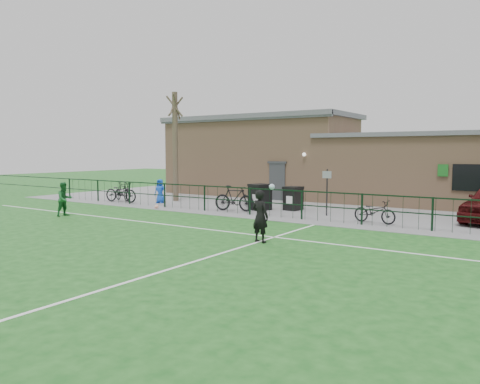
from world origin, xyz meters
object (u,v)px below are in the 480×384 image
Objects in this scene: wheelie_bin_left at (260,198)px; sign_post at (327,192)px; bicycle_c at (121,192)px; bicycle_b at (122,192)px; bare_tree at (175,147)px; spectator_child at (160,191)px; bicycle_d at (234,198)px; wheelie_bin_right at (293,199)px; outfield_player at (65,199)px; bicycle_e at (375,211)px; ball_ground at (157,207)px.

wheelie_bin_left is 0.57× the size of sign_post.
bicycle_b is at bearing 35.81° from bicycle_c.
sign_post is at bearing -5.68° from bare_tree.
bicycle_d is at bearing -19.61° from spectator_child.
spectator_child is at bearing -162.73° from wheelie_bin_right.
sign_post is 9.37m from spectator_child.
spectator_child is (0.05, -1.30, -2.34)m from bare_tree.
bicycle_d is at bearing -93.61° from bicycle_c.
spectator_child is 0.88× the size of outfield_player.
sign_post reaches higher than bicycle_d.
spectator_child is (2.08, 0.85, 0.09)m from bicycle_c.
sign_post is 1.18× the size of bicycle_e.
sign_post reaches higher than wheelie_bin_left.
bicycle_b is at bearing 175.30° from spectator_child.
bicycle_c is at bearing -133.36° from bare_tree.
bicycle_d is at bearing -111.41° from wheelie_bin_left.
sign_post is 0.95× the size of bicycle_c.
bicycle_d is 5.23m from spectator_child.
bicycle_d is at bearing -131.35° from wheelie_bin_right.
sign_post reaches higher than bicycle_c.
bicycle_b is (-8.48, -0.82, -0.06)m from wheelie_bin_left.
outfield_player reaches higher than wheelie_bin_right.
wheelie_bin_left is at bearing 178.89° from sign_post.
sign_post is 11.89m from bicycle_b.
bicycle_b is 0.63m from bicycle_c.
wheelie_bin_right is 0.48× the size of bicycle_c.
bicycle_d reaches higher than bicycle_b.
bicycle_c is 5.42m from outfield_player.
bare_tree is at bearing -172.87° from wheelie_bin_right.
sign_post reaches higher than outfield_player.
bicycle_e is 10.33m from ball_ground.
sign_post is at bearing 77.84° from bicycle_e.
spectator_child is (2.50, 0.38, 0.13)m from bicycle_b.
outfield_player is at bearing -89.64° from bare_tree.
sign_post reaches higher than bicycle_b.
bicycle_b is 1.33× the size of spectator_child.
bicycle_c is at bearing 99.99° from bicycle_e.
outfield_player is (0.05, -7.16, -2.27)m from bare_tree.
bicycle_b is 1.00× the size of bicycle_e.
outfield_player reaches higher than bicycle_c.
wheelie_bin_left is at bearing -40.70° from outfield_player.
bicycle_e is 1.33× the size of spectator_child.
wheelie_bin_right is 5.03× the size of ball_ground.
sign_post is 9.89× the size of ball_ground.
spectator_child is at bearing -159.33° from wheelie_bin_left.
spectator_child is (-11.73, 0.53, 0.19)m from bicycle_e.
wheelie_bin_right is 0.70× the size of outfield_player.
bicycle_c is 13.81m from bicycle_e.
wheelie_bin_left is at bearing -8.21° from bare_tree.
bicycle_c is 1.24× the size of bicycle_e.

